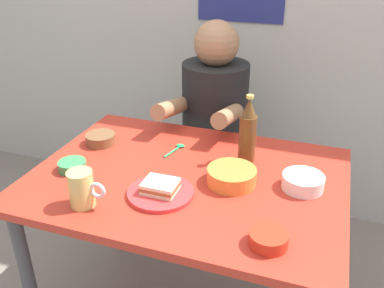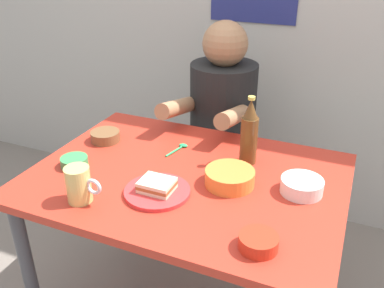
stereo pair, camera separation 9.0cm
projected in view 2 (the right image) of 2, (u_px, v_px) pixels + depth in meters
The scene contains 13 objects.
dining_table at pixel (187, 197), 1.52m from camera, with size 1.10×0.80×0.74m.
stool at pixel (220, 178), 2.20m from camera, with size 0.34×0.34×0.45m.
person_seated at pixel (222, 106), 2.00m from camera, with size 0.33×0.56×0.72m.
plate_orange at pixel (157, 192), 1.37m from camera, with size 0.22×0.22×0.01m, color red.
sandwich at pixel (157, 185), 1.36m from camera, with size 0.11×0.09×0.04m.
beer_mug at pixel (79, 185), 1.31m from camera, with size 0.13×0.08×0.12m.
beer_bottle at pixel (249, 134), 1.51m from camera, with size 0.06×0.06×0.26m.
condiment_bowl_brown at pixel (105, 136), 1.71m from camera, with size 0.12×0.12×0.04m.
sauce_bowl_chili at pixel (258, 241), 1.12m from camera, with size 0.11×0.11×0.04m.
dip_bowl_green at pixel (74, 161), 1.53m from camera, with size 0.10×0.10×0.03m.
rice_bowl_white at pixel (302, 185), 1.36m from camera, with size 0.14×0.14×0.05m.
soup_bowl_orange at pixel (230, 176), 1.41m from camera, with size 0.17×0.17×0.05m.
spoon at pixel (180, 148), 1.65m from camera, with size 0.05×0.12×0.01m.
Camera 2 is at (0.52, -1.16, 1.50)m, focal length 38.69 mm.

